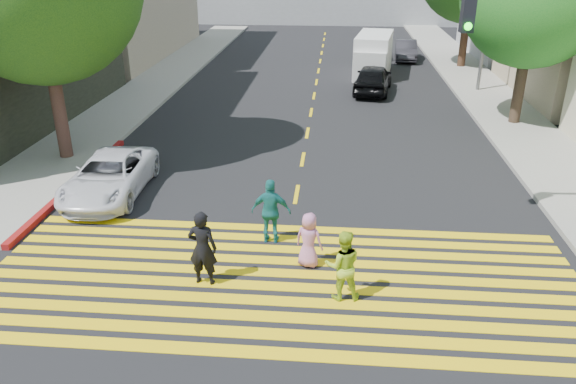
# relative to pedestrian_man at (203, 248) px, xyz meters

# --- Properties ---
(ground) EXTENTS (120.00, 120.00, 0.00)m
(ground) POSITION_rel_pedestrian_man_xyz_m (1.69, -1.03, -0.87)
(ground) COLOR black
(sidewalk_left) EXTENTS (3.00, 40.00, 0.15)m
(sidewalk_left) POSITION_rel_pedestrian_man_xyz_m (-6.81, 20.97, -0.80)
(sidewalk_left) COLOR gray
(sidewalk_left) RESTS_ON ground
(sidewalk_right) EXTENTS (3.00, 60.00, 0.15)m
(sidewalk_right) POSITION_rel_pedestrian_man_xyz_m (10.19, 13.97, -0.80)
(sidewalk_right) COLOR gray
(sidewalk_right) RESTS_ON ground
(curb_red) EXTENTS (0.20, 8.00, 0.16)m
(curb_red) POSITION_rel_pedestrian_man_xyz_m (-5.21, 4.97, -0.79)
(curb_red) COLOR maroon
(curb_red) RESTS_ON ground
(crosswalk) EXTENTS (13.40, 5.30, 0.01)m
(crosswalk) POSITION_rel_pedestrian_man_xyz_m (1.69, 0.25, -0.87)
(crosswalk) COLOR yellow
(crosswalk) RESTS_ON ground
(lane_line) EXTENTS (0.12, 34.40, 0.01)m
(lane_line) POSITION_rel_pedestrian_man_xyz_m (1.69, 21.47, -0.87)
(lane_line) COLOR yellow
(lane_line) RESTS_ON ground
(pedestrian_man) EXTENTS (0.67, 0.47, 1.75)m
(pedestrian_man) POSITION_rel_pedestrian_man_xyz_m (0.00, 0.00, 0.00)
(pedestrian_man) COLOR black
(pedestrian_man) RESTS_ON ground
(pedestrian_woman) EXTENTS (0.82, 0.67, 1.58)m
(pedestrian_woman) POSITION_rel_pedestrian_man_xyz_m (3.03, -0.31, -0.09)
(pedestrian_woman) COLOR #A8CC29
(pedestrian_woman) RESTS_ON ground
(pedestrian_child) EXTENTS (0.76, 0.63, 1.34)m
(pedestrian_child) POSITION_rel_pedestrian_man_xyz_m (2.26, 0.94, -0.21)
(pedestrian_child) COLOR #BB70A0
(pedestrian_child) RESTS_ON ground
(pedestrian_extra) EXTENTS (1.00, 0.44, 1.68)m
(pedestrian_extra) POSITION_rel_pedestrian_man_xyz_m (1.27, 2.01, -0.03)
(pedestrian_extra) COLOR #1B6E71
(pedestrian_extra) RESTS_ON ground
(white_sedan) EXTENTS (2.12, 4.38, 1.20)m
(white_sedan) POSITION_rel_pedestrian_man_xyz_m (-3.85, 4.47, -0.27)
(white_sedan) COLOR silver
(white_sedan) RESTS_ON ground
(dark_car_near) EXTENTS (2.31, 4.42, 1.44)m
(dark_car_near) POSITION_rel_pedestrian_man_xyz_m (4.60, 17.86, -0.16)
(dark_car_near) COLOR black
(dark_car_near) RESTS_ON ground
(silver_car) EXTENTS (1.76, 4.15, 1.19)m
(silver_car) POSITION_rel_pedestrian_man_xyz_m (5.25, 28.09, -0.28)
(silver_car) COLOR #9FA1A4
(silver_car) RESTS_ON ground
(dark_car_parked) EXTENTS (1.56, 3.82, 1.23)m
(dark_car_parked) POSITION_rel_pedestrian_man_xyz_m (7.18, 26.89, -0.26)
(dark_car_parked) COLOR #26252B
(dark_car_parked) RESTS_ON ground
(white_van) EXTENTS (2.46, 5.02, 2.27)m
(white_van) POSITION_rel_pedestrian_man_xyz_m (4.80, 22.07, 0.20)
(white_van) COLOR white
(white_van) RESTS_ON ground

